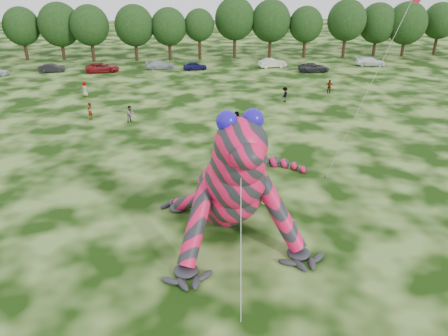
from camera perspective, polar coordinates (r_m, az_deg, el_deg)
name	(u,v)px	position (r m, az deg, el deg)	size (l,w,h in m)	color
ground	(197,244)	(26.87, -3.49, -9.84)	(240.00, 240.00, 0.00)	#16330A
inflatable_gecko	(221,156)	(27.57, -0.37, 1.54)	(14.67, 17.43, 8.71)	#E41248
flying_kite	(407,10)	(29.40, 22.82, 18.48)	(3.57, 4.67, 14.88)	red
tree_4	(23,34)	(86.79, -24.79, 15.64)	(6.22, 5.60, 9.06)	black
tree_5	(60,31)	(84.46, -20.61, 16.36)	(7.16, 6.44, 9.80)	black
tree_6	(91,33)	(81.43, -17.02, 16.46)	(6.52, 5.86, 9.49)	black
tree_7	(135,33)	(80.25, -11.57, 16.89)	(6.68, 6.01, 9.48)	black
tree_8	(169,34)	(79.93, -7.19, 16.96)	(6.14, 5.53, 8.94)	black
tree_9	(199,34)	(80.19, -3.23, 17.04)	(5.27, 4.74, 8.68)	black
tree_10	(235,28)	(81.61, 1.42, 17.85)	(7.09, 6.38, 10.50)	black
tree_11	(271,29)	(82.07, 6.11, 17.61)	(7.01, 6.31, 10.07)	black
tree_12	(305,32)	(82.96, 10.58, 17.04)	(5.99, 5.39, 8.97)	black
tree_13	(346,29)	(84.30, 15.63, 17.10)	(6.83, 6.15, 10.13)	black
tree_14	(377,30)	(88.04, 19.34, 16.70)	(6.82, 6.14, 9.40)	black
tree_15	(406,29)	(89.19, 22.67, 16.37)	(7.17, 6.45, 9.63)	black
tree_16	(439,29)	(93.80, 26.22, 16.02)	(6.26, 5.63, 9.37)	black
car_1	(52,68)	(75.49, -21.60, 12.05)	(1.39, 3.99, 1.31)	black
car_2	(102,68)	(72.93, -15.60, 12.51)	(2.40, 5.20, 1.44)	maroon
car_3	(160,65)	(73.48, -8.33, 13.20)	(1.89, 4.65, 1.35)	#A4A9AE
car_4	(195,66)	(72.20, -3.81, 13.17)	(1.52, 3.79, 1.29)	#131448
car_5	(272,63)	(74.28, 6.34, 13.49)	(1.58, 4.54, 1.49)	silver
car_6	(314,67)	(72.13, 11.62, 12.74)	(2.23, 4.84, 1.34)	#2A2A2D
car_7	(370,61)	(79.14, 18.58, 13.06)	(2.00, 4.92, 1.43)	white
spectator_3	(329,86)	(59.85, 13.57, 10.31)	(1.04, 0.43, 1.78)	gray
spectator_5	(237,120)	(45.22, 1.66, 6.33)	(1.65, 0.52, 1.78)	gray
spectator_4	(85,89)	(59.56, -17.71, 9.81)	(0.91, 0.60, 1.87)	gray
spectator_2	(285,95)	(54.78, 7.94, 9.48)	(1.19, 0.68, 1.84)	gray
spectator_0	(90,111)	(49.90, -17.12, 7.09)	(0.68, 0.45, 1.87)	gray
spectator_1	(130,114)	(48.05, -12.14, 6.93)	(0.87, 0.68, 1.79)	gray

